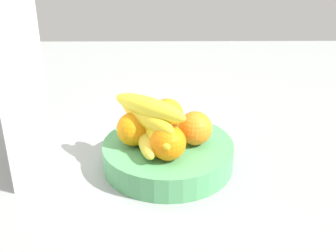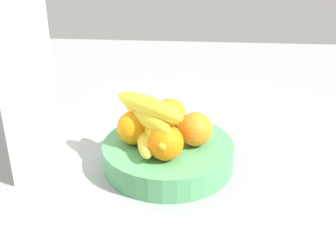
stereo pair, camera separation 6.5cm
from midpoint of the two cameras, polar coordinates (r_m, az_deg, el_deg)
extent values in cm
cube|color=gray|center=(94.74, -3.61, -5.41)|extent=(180.00, 140.00, 3.00)
cylinder|color=#4F9D61|center=(91.23, -2.05, -3.74)|extent=(26.59, 26.59, 5.19)
sphere|color=orange|center=(88.47, 1.41, -0.32)|extent=(6.81, 6.81, 6.81)
sphere|color=orange|center=(94.26, -2.06, 1.46)|extent=(6.81, 6.81, 6.81)
sphere|color=orange|center=(88.69, -6.52, -0.43)|extent=(6.81, 6.81, 6.81)
sphere|color=orange|center=(83.24, -2.22, -2.20)|extent=(6.81, 6.81, 6.81)
ellipsoid|color=gold|center=(88.67, -4.79, -1.38)|extent=(17.33, 5.82, 4.00)
ellipsoid|color=yellow|center=(86.97, -4.15, -0.31)|extent=(17.39, 9.18, 4.00)
ellipsoid|color=yellow|center=(86.58, -4.91, 1.16)|extent=(16.10, 13.23, 4.00)
ellipsoid|color=yellow|center=(85.17, -4.60, 2.35)|extent=(13.57, 15.89, 4.00)
cube|color=white|center=(93.64, -19.99, 5.87)|extent=(28.05, 3.06, 36.00)
camera|label=1|loc=(0.03, -92.12, -1.07)|focal=47.58mm
camera|label=2|loc=(0.03, 87.88, 1.07)|focal=47.58mm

